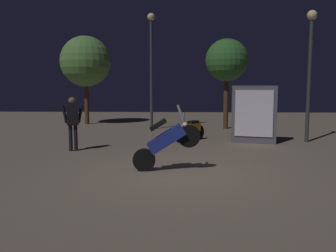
{
  "coord_description": "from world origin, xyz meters",
  "views": [
    {
      "loc": [
        0.04,
        -8.06,
        2.07
      ],
      "look_at": [
        -0.32,
        1.34,
        1.0
      ],
      "focal_mm": 37.25,
      "sensor_mm": 36.0,
      "label": 1
    }
  ],
  "objects_px": {
    "motorcycle_blue_foreground": "(166,141)",
    "streetlamp_far": "(151,57)",
    "motorcycle_orange_parked_left": "(190,129)",
    "person_rider_beside": "(73,119)",
    "kiosk_billboard": "(254,114)",
    "streetlamp_near": "(310,59)"
  },
  "relations": [
    {
      "from": "motorcycle_orange_parked_left",
      "to": "streetlamp_near",
      "type": "distance_m",
      "value": 5.1
    },
    {
      "from": "motorcycle_blue_foreground",
      "to": "motorcycle_orange_parked_left",
      "type": "height_order",
      "value": "motorcycle_blue_foreground"
    },
    {
      "from": "person_rider_beside",
      "to": "kiosk_billboard",
      "type": "distance_m",
      "value": 6.46
    },
    {
      "from": "motorcycle_orange_parked_left",
      "to": "streetlamp_near",
      "type": "relative_size",
      "value": 0.27
    },
    {
      "from": "motorcycle_orange_parked_left",
      "to": "person_rider_beside",
      "type": "relative_size",
      "value": 0.76
    },
    {
      "from": "kiosk_billboard",
      "to": "motorcycle_blue_foreground",
      "type": "bearing_deg",
      "value": 70.78
    },
    {
      "from": "motorcycle_blue_foreground",
      "to": "person_rider_beside",
      "type": "bearing_deg",
      "value": 135.84
    },
    {
      "from": "motorcycle_orange_parked_left",
      "to": "streetlamp_far",
      "type": "bearing_deg",
      "value": -112.63
    },
    {
      "from": "motorcycle_orange_parked_left",
      "to": "kiosk_billboard",
      "type": "relative_size",
      "value": 0.63
    },
    {
      "from": "motorcycle_blue_foreground",
      "to": "streetlamp_far",
      "type": "height_order",
      "value": "streetlamp_far"
    },
    {
      "from": "person_rider_beside",
      "to": "streetlamp_far",
      "type": "bearing_deg",
      "value": -40.38
    },
    {
      "from": "motorcycle_blue_foreground",
      "to": "streetlamp_far",
      "type": "distance_m",
      "value": 8.87
    },
    {
      "from": "streetlamp_near",
      "to": "streetlamp_far",
      "type": "xyz_separation_m",
      "value": [
        -6.14,
        3.67,
        0.38
      ]
    },
    {
      "from": "streetlamp_near",
      "to": "streetlamp_far",
      "type": "distance_m",
      "value": 7.16
    },
    {
      "from": "motorcycle_orange_parked_left",
      "to": "streetlamp_far",
      "type": "xyz_separation_m",
      "value": [
        -1.77,
        3.58,
        3.01
      ]
    },
    {
      "from": "motorcycle_blue_foreground",
      "to": "person_rider_beside",
      "type": "height_order",
      "value": "person_rider_beside"
    },
    {
      "from": "person_rider_beside",
      "to": "motorcycle_blue_foreground",
      "type": "bearing_deg",
      "value": -150.53
    },
    {
      "from": "streetlamp_near",
      "to": "streetlamp_far",
      "type": "bearing_deg",
      "value": 149.14
    },
    {
      "from": "person_rider_beside",
      "to": "streetlamp_near",
      "type": "height_order",
      "value": "streetlamp_near"
    },
    {
      "from": "motorcycle_orange_parked_left",
      "to": "person_rider_beside",
      "type": "distance_m",
      "value": 4.45
    },
    {
      "from": "streetlamp_near",
      "to": "kiosk_billboard",
      "type": "relative_size",
      "value": 2.29
    },
    {
      "from": "streetlamp_near",
      "to": "person_rider_beside",
      "type": "bearing_deg",
      "value": -165.33
    }
  ]
}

